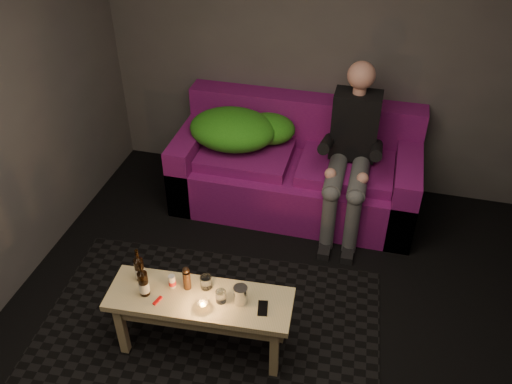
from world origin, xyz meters
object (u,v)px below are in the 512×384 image
at_px(person, 351,149).
at_px(coffee_table, 200,306).
at_px(steel_cup, 241,295).
at_px(sofa, 296,170).
at_px(beer_bottle_a, 139,269).
at_px(beer_bottle_b, 143,283).

bearing_deg(person, coffee_table, -115.11).
distance_m(coffee_table, steel_cup, 0.31).
height_order(sofa, person, person).
xyz_separation_m(beer_bottle_a, steel_cup, (0.70, -0.03, -0.03)).
xyz_separation_m(sofa, coffee_table, (-0.29, -1.81, 0.07)).
bearing_deg(beer_bottle_a, steel_cup, -2.46).
height_order(coffee_table, beer_bottle_b, beer_bottle_b).
bearing_deg(coffee_table, sofa, 80.77).
xyz_separation_m(person, beer_bottle_b, (-1.12, -1.69, -0.15)).
relative_size(person, beer_bottle_b, 5.29).
xyz_separation_m(beer_bottle_a, beer_bottle_b, (0.08, -0.12, 0.00)).
distance_m(sofa, coffee_table, 1.84).
bearing_deg(person, beer_bottle_b, -123.35).
bearing_deg(coffee_table, steel_cup, 6.07).
height_order(person, steel_cup, person).
bearing_deg(steel_cup, coffee_table, -173.93).
height_order(person, beer_bottle_b, person).
bearing_deg(person, steel_cup, -107.26).
height_order(sofa, steel_cup, sofa).
height_order(sofa, coffee_table, sofa).
distance_m(beer_bottle_a, beer_bottle_b, 0.14).
xyz_separation_m(coffee_table, beer_bottle_a, (-0.43, 0.06, 0.18)).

